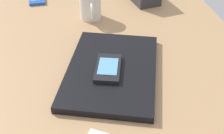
# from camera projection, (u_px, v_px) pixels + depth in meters

# --- Properties ---
(desk_surface) EXTENTS (1.20, 0.80, 0.03)m
(desk_surface) POSITION_uv_depth(u_px,v_px,m) (118.00, 76.00, 0.78)
(desk_surface) COLOR #9E7751
(desk_surface) RESTS_ON ground
(laptop_closed) EXTENTS (0.38, 0.31, 0.02)m
(laptop_closed) POSITION_uv_depth(u_px,v_px,m) (112.00, 70.00, 0.76)
(laptop_closed) COLOR black
(laptop_closed) RESTS_ON desk_surface
(cell_phone_on_laptop) EXTENTS (0.12, 0.09, 0.01)m
(cell_phone_on_laptop) POSITION_uv_depth(u_px,v_px,m) (108.00, 68.00, 0.74)
(cell_phone_on_laptop) COLOR black
(cell_phone_on_laptop) RESTS_ON laptop_closed
(coffee_mug) EXTENTS (0.10, 0.07, 0.09)m
(coffee_mug) POSITION_uv_depth(u_px,v_px,m) (90.00, 6.00, 0.98)
(coffee_mug) COLOR silver
(coffee_mug) RESTS_ON desk_surface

